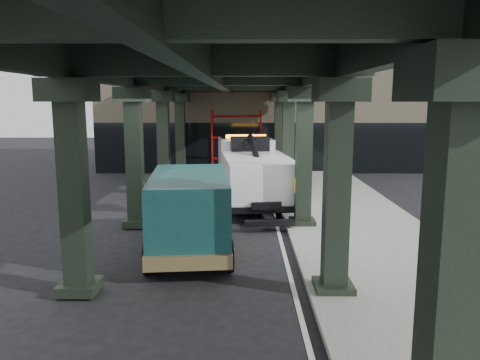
{
  "coord_description": "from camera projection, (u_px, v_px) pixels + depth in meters",
  "views": [
    {
      "loc": [
        0.5,
        -14.46,
        4.5
      ],
      "look_at": [
        0.34,
        2.24,
        1.7
      ],
      "focal_mm": 35.0,
      "sensor_mm": 36.0,
      "label": 1
    }
  ],
  "objects": [
    {
      "name": "ground",
      "position": [
        229.0,
        244.0,
        15.01
      ],
      "size": [
        90.0,
        90.0,
        0.0
      ],
      "primitive_type": "plane",
      "color": "black",
      "rests_on": "ground"
    },
    {
      "name": "lane_stripe",
      "position": [
        277.0,
        227.0,
        16.96
      ],
      "size": [
        0.12,
        38.0,
        0.01
      ],
      "primitive_type": "cube",
      "color": "silver",
      "rests_on": "ground"
    },
    {
      "name": "building",
      "position": [
        265.0,
        109.0,
        34.05
      ],
      "size": [
        22.0,
        10.0,
        8.0
      ],
      "primitive_type": "cube",
      "color": "#C6B793",
      "rests_on": "ground"
    },
    {
      "name": "towed_van",
      "position": [
        190.0,
        209.0,
        14.1
      ],
      "size": [
        2.86,
        6.12,
        2.4
      ],
      "rotation": [
        0.0,
        0.0,
        0.1
      ],
      "color": "#134444",
      "rests_on": "ground"
    },
    {
      "name": "viaduct",
      "position": [
        218.0,
        73.0,
        16.08
      ],
      "size": [
        7.4,
        32.0,
        6.4
      ],
      "color": "black",
      "rests_on": "ground"
    },
    {
      "name": "sidewalk",
      "position": [
        355.0,
        225.0,
        16.93
      ],
      "size": [
        5.0,
        40.0,
        0.15
      ],
      "primitive_type": "cube",
      "color": "gray",
      "rests_on": "ground"
    },
    {
      "name": "tow_truck",
      "position": [
        251.0,
        168.0,
        21.39
      ],
      "size": [
        3.55,
        9.5,
        3.05
      ],
      "rotation": [
        0.0,
        0.0,
        0.11
      ],
      "color": "black",
      "rests_on": "ground"
    },
    {
      "name": "scaffolding",
      "position": [
        236.0,
        141.0,
        29.1
      ],
      "size": [
        3.08,
        0.88,
        4.0
      ],
      "color": "#A90D0D",
      "rests_on": "ground"
    }
  ]
}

